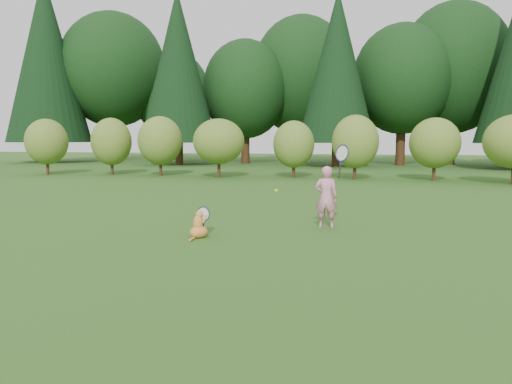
% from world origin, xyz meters
% --- Properties ---
extents(ground, '(100.00, 100.00, 0.00)m').
position_xyz_m(ground, '(0.00, 0.00, 0.00)').
color(ground, '#2E5317').
rests_on(ground, ground).
extents(shrub_row, '(28.00, 3.00, 2.80)m').
position_xyz_m(shrub_row, '(0.00, 13.00, 1.40)').
color(shrub_row, '#506820').
rests_on(shrub_row, ground).
extents(woodland_backdrop, '(48.00, 10.00, 15.00)m').
position_xyz_m(woodland_backdrop, '(0.00, 23.00, 7.50)').
color(woodland_backdrop, black).
rests_on(woodland_backdrop, ground).
extents(child, '(0.70, 0.46, 1.81)m').
position_xyz_m(child, '(1.53, 1.11, 0.63)').
color(child, pink).
rests_on(child, ground).
extents(cat, '(0.47, 0.72, 0.66)m').
position_xyz_m(cat, '(-0.52, -0.39, 0.25)').
color(cat, orange).
rests_on(cat, ground).
extents(tennis_ball, '(0.07, 0.07, 0.07)m').
position_xyz_m(tennis_ball, '(0.48, 1.35, 0.68)').
color(tennis_ball, '#AEEC1B').
rests_on(tennis_ball, ground).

